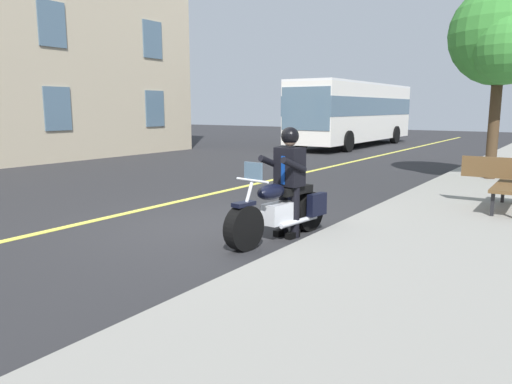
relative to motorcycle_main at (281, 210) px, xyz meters
name	(u,v)px	position (x,y,z in m)	size (l,w,h in m)	color
ground_plane	(205,228)	(0.11, -1.45, -0.45)	(80.00, 80.00, 0.00)	#28282B
sidewalk_curb	(492,272)	(0.11, 3.05, -0.38)	(60.00, 5.00, 0.15)	gray
lane_center_stripe	(126,213)	(0.11, -3.45, -0.45)	(60.00, 0.16, 0.01)	#E5DB4C
motorcycle_main	(281,210)	(0.00, 0.00, 0.00)	(2.22, 0.78, 1.26)	black
rider_main	(289,172)	(-0.19, 0.02, 0.58)	(0.67, 0.61, 1.74)	black
bus_near	(354,111)	(-18.35, -6.53, 1.42)	(11.05, 2.70, 3.30)	white
bench_sidewalk	(511,179)	(-3.75, 2.75, 0.26)	(1.81, 1.80, 0.95)	brown
street_tree_curbside	(503,38)	(-7.81, 1.85, 3.33)	(2.80, 2.60, 5.05)	#42301E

